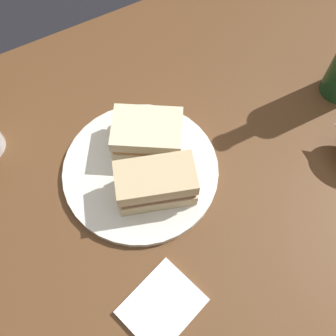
{
  "coord_description": "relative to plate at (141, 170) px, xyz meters",
  "views": [
    {
      "loc": [
        -0.18,
        -0.23,
        1.34
      ],
      "look_at": [
        -0.04,
        0.03,
        0.75
      ],
      "focal_mm": 42.49,
      "sensor_mm": 36.0,
      "label": 1
    }
  ],
  "objects": [
    {
      "name": "plate",
      "position": [
        0.0,
        0.0,
        0.0
      ],
      "size": [
        0.26,
        0.26,
        0.01
      ],
      "primitive_type": "cylinder",
      "color": "silver",
      "rests_on": "dining_table"
    },
    {
      "name": "potato_wedge_middle",
      "position": [
        0.02,
        -0.05,
        0.01
      ],
      "size": [
        0.05,
        0.04,
        0.01
      ],
      "primitive_type": "cube",
      "rotation": [
        0.0,
        0.0,
        5.64
      ],
      "color": "#B77F33",
      "rests_on": "plate"
    },
    {
      "name": "sandwich_half_right",
      "position": [
        0.03,
        0.04,
        0.04
      ],
      "size": [
        0.14,
        0.13,
        0.06
      ],
      "color": "beige",
      "rests_on": "plate"
    },
    {
      "name": "potato_wedge_front",
      "position": [
        0.07,
        0.03,
        0.01
      ],
      "size": [
        0.04,
        0.05,
        0.02
      ],
      "primitive_type": "cube",
      "rotation": [
        0.0,
        0.0,
        4.33
      ],
      "color": "#B77F33",
      "rests_on": "plate"
    },
    {
      "name": "ground_plane",
      "position": [
        0.07,
        -0.06,
        -0.73
      ],
      "size": [
        6.0,
        6.0,
        0.0
      ],
      "primitive_type": "plane",
      "color": "black"
    },
    {
      "name": "sandwich_half_left",
      "position": [
        0.0,
        -0.05,
        0.04
      ],
      "size": [
        0.14,
        0.1,
        0.07
      ],
      "color": "#CCB284",
      "rests_on": "plate"
    },
    {
      "name": "napkin",
      "position": [
        -0.07,
        -0.21,
        -0.0
      ],
      "size": [
        0.13,
        0.12,
        0.01
      ],
      "primitive_type": "cube",
      "rotation": [
        0.0,
        0.0,
        0.31
      ],
      "color": "white",
      "rests_on": "dining_table"
    },
    {
      "name": "dining_table",
      "position": [
        0.07,
        -0.06,
        -0.37
      ],
      "size": [
        1.02,
        0.86,
        0.72
      ],
      "primitive_type": "cube",
      "color": "brown",
      "rests_on": "ground"
    },
    {
      "name": "potato_wedge_back",
      "position": [
        0.06,
        -0.05,
        0.01
      ],
      "size": [
        0.05,
        0.05,
        0.01
      ],
      "primitive_type": "cube",
      "rotation": [
        0.0,
        0.0,
        0.89
      ],
      "color": "gold",
      "rests_on": "plate"
    }
  ]
}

